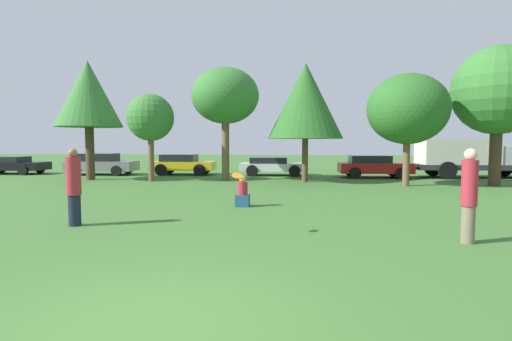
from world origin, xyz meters
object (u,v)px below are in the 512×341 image
(frisbee, at_px, (238,176))
(parked_car_yellow, at_px, (183,164))
(delivery_truck_silver, at_px, (471,156))
(tree_1, at_px, (150,118))
(parked_car_white, at_px, (272,165))
(bystander_sitting, at_px, (243,194))
(tree_0, at_px, (88,95))
(tree_2, at_px, (225,96))
(tree_3, at_px, (305,101))
(tree_5, at_px, (498,91))
(parked_car_red, at_px, (373,166))
(person_catcher, at_px, (469,194))
(person_thrower, at_px, (74,187))
(parked_car_grey, at_px, (101,164))
(tree_4, at_px, (408,109))
(parked_car_black, at_px, (10,165))

(frisbee, height_order, parked_car_yellow, frisbee)
(delivery_truck_silver, bearing_deg, tree_1, -169.13)
(frisbee, distance_m, parked_car_white, 15.76)
(bystander_sitting, distance_m, tree_0, 13.00)
(tree_2, relative_size, tree_3, 0.98)
(tree_0, distance_m, parked_car_white, 11.09)
(tree_5, height_order, parked_car_red, tree_5)
(parked_car_white, bearing_deg, parked_car_red, -10.36)
(person_catcher, height_order, tree_0, tree_0)
(tree_2, bearing_deg, bystander_sitting, -75.00)
(tree_2, xyz_separation_m, parked_car_yellow, (-3.44, 3.36, -3.76))
(person_thrower, xyz_separation_m, parked_car_yellow, (-2.09, 15.08, -0.26))
(tree_5, relative_size, delivery_truck_silver, 0.97)
(tree_0, relative_size, tree_3, 1.05)
(person_catcher, relative_size, tree_0, 0.30)
(tree_0, relative_size, parked_car_grey, 1.50)
(parked_car_grey, height_order, parked_car_red, parked_car_grey)
(tree_3, xyz_separation_m, parked_car_yellow, (-7.63, 3.63, -3.44))
(tree_4, relative_size, parked_car_black, 1.16)
(parked_car_black, bearing_deg, tree_1, -20.65)
(tree_0, bearing_deg, frisbee, -49.18)
(person_catcher, relative_size, tree_1, 0.42)
(person_catcher, height_order, tree_4, tree_4)
(tree_2, relative_size, parked_car_black, 1.34)
(bystander_sitting, xyz_separation_m, tree_0, (-9.56, 7.76, 4.18))
(bystander_sitting, relative_size, tree_5, 0.15)
(person_catcher, xyz_separation_m, tree_5, (5.61, 11.43, 3.42))
(tree_3, bearing_deg, person_thrower, -115.84)
(tree_4, distance_m, parked_car_red, 5.19)
(person_thrower, xyz_separation_m, tree_4, (10.22, 10.14, 2.60))
(tree_1, relative_size, parked_car_red, 1.09)
(tree_0, distance_m, parked_car_grey, 5.21)
(person_catcher, bearing_deg, tree_1, -41.65)
(frisbee, xyz_separation_m, parked_car_grey, (-11.26, 14.95, -0.61))
(bystander_sitting, xyz_separation_m, tree_2, (-2.24, 8.37, 4.05))
(bystander_sitting, relative_size, parked_car_red, 0.24)
(person_catcher, xyz_separation_m, tree_4, (1.43, 10.72, 2.56))
(tree_1, distance_m, delivery_truck_silver, 18.02)
(parked_car_black, distance_m, parked_car_yellow, 11.19)
(tree_3, height_order, delivery_truck_silver, tree_3)
(parked_car_black, bearing_deg, tree_3, -11.35)
(person_catcher, distance_m, tree_3, 12.85)
(tree_0, relative_size, delivery_truck_silver, 0.96)
(bystander_sitting, height_order, parked_car_white, parked_car_white)
(tree_0, xyz_separation_m, delivery_truck_silver, (20.96, 3.91, -3.34))
(tree_0, height_order, parked_car_white, tree_0)
(person_catcher, xyz_separation_m, parked_car_black, (-22.04, 14.83, -0.38))
(parked_car_red, bearing_deg, tree_5, -38.58)
(tree_2, bearing_deg, parked_car_black, 170.17)
(tree_0, height_order, tree_1, tree_0)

